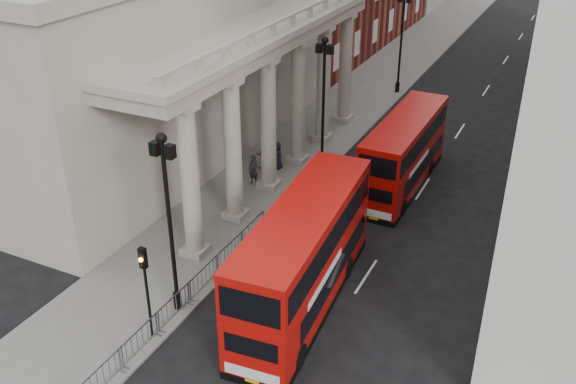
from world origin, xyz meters
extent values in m
plane|color=black|center=(0.00, 0.00, 0.00)|extent=(260.00, 260.00, 0.00)
cube|color=slate|center=(-3.00, 30.00, 0.06)|extent=(6.00, 140.00, 0.12)
cube|color=slate|center=(13.50, 30.00, 0.06)|extent=(3.00, 140.00, 0.12)
cube|color=slate|center=(-0.05, 30.00, 0.07)|extent=(0.20, 140.00, 0.14)
cube|color=gray|center=(-10.50, 18.00, 6.00)|extent=(9.00, 28.00, 12.00)
cylinder|color=black|center=(-0.60, 4.00, 0.52)|extent=(0.36, 0.36, 0.80)
cylinder|color=black|center=(-0.60, 4.00, 4.12)|extent=(0.18, 0.18, 8.00)
sphere|color=black|center=(-0.60, 4.00, 8.22)|extent=(0.44, 0.44, 0.44)
cube|color=black|center=(-0.25, 4.00, 7.72)|extent=(0.35, 0.35, 0.55)
cube|color=black|center=(-0.95, 4.00, 7.72)|extent=(0.35, 0.35, 0.55)
cylinder|color=black|center=(-0.60, 20.00, 0.52)|extent=(0.36, 0.36, 0.80)
cylinder|color=black|center=(-0.60, 20.00, 4.12)|extent=(0.18, 0.18, 8.00)
sphere|color=black|center=(-0.60, 20.00, 8.22)|extent=(0.44, 0.44, 0.44)
cube|color=black|center=(-0.25, 20.00, 7.72)|extent=(0.35, 0.35, 0.55)
cube|color=black|center=(-0.95, 20.00, 7.72)|extent=(0.35, 0.35, 0.55)
cylinder|color=black|center=(-0.60, 36.00, 0.52)|extent=(0.36, 0.36, 0.80)
cylinder|color=black|center=(-0.60, 36.00, 4.12)|extent=(0.18, 0.18, 8.00)
cylinder|color=black|center=(-0.50, 2.00, 1.82)|extent=(0.12, 0.12, 3.40)
cube|color=black|center=(-0.50, 2.00, 3.97)|extent=(0.28, 0.22, 0.90)
sphere|color=black|center=(-0.50, 1.87, 4.27)|extent=(0.18, 0.18, 0.18)
sphere|color=orange|center=(-0.50, 1.87, 3.97)|extent=(0.18, 0.18, 0.18)
sphere|color=black|center=(-0.50, 1.87, 3.67)|extent=(0.18, 0.18, 0.18)
cube|color=gray|center=(-0.35, -1.30, 0.67)|extent=(0.50, 2.30, 1.10)
cube|color=gray|center=(-0.35, 1.05, 0.67)|extent=(0.50, 2.30, 1.10)
cube|color=gray|center=(-0.35, 3.40, 0.67)|extent=(0.50, 2.30, 1.10)
cube|color=gray|center=(-0.35, 5.75, 0.67)|extent=(0.50, 2.30, 1.10)
cube|color=gray|center=(-0.35, 8.10, 0.67)|extent=(0.50, 2.30, 1.10)
cube|color=gray|center=(-0.35, 10.45, 0.67)|extent=(0.50, 2.30, 1.10)
cube|color=#BB0C08|center=(4.14, 6.89, 1.44)|extent=(3.54, 11.35, 2.13)
cube|color=#BB0C08|center=(4.14, 6.89, 3.65)|extent=(3.54, 11.35, 1.86)
cube|color=#BB0C08|center=(4.14, 6.89, 4.71)|extent=(3.58, 11.40, 0.27)
cube|color=black|center=(4.14, 6.89, 0.19)|extent=(3.56, 11.35, 0.37)
cube|color=black|center=(4.14, 6.89, 1.70)|extent=(3.43, 9.23, 1.06)
cube|color=black|center=(4.14, 6.89, 3.75)|extent=(3.55, 10.72, 1.17)
cube|color=white|center=(4.58, 1.33, 0.69)|extent=(2.23, 0.24, 0.48)
cube|color=yellow|center=(4.58, 1.32, 0.34)|extent=(0.59, 0.09, 0.14)
cylinder|color=black|center=(3.25, 2.92, 0.53)|extent=(0.42, 1.09, 1.06)
cylinder|color=black|center=(5.64, 3.11, 0.53)|extent=(0.42, 1.09, 1.06)
cylinder|color=black|center=(2.73, 9.39, 0.53)|extent=(0.42, 1.09, 1.06)
cylinder|color=black|center=(5.13, 9.59, 0.53)|extent=(0.42, 1.09, 1.06)
cube|color=#AE0B08|center=(4.70, 19.83, 1.28)|extent=(2.44, 9.98, 1.90)
cube|color=#AE0B08|center=(4.70, 19.83, 3.25)|extent=(2.44, 9.98, 1.66)
cube|color=#AE0B08|center=(4.70, 19.83, 4.20)|extent=(2.48, 10.02, 0.24)
cube|color=black|center=(4.70, 19.83, 0.17)|extent=(2.46, 9.98, 0.33)
cube|color=black|center=(4.70, 19.83, 1.52)|extent=(2.49, 8.08, 0.95)
cube|color=black|center=(4.70, 19.83, 3.34)|extent=(2.50, 9.41, 1.04)
cube|color=white|center=(4.67, 14.85, 0.62)|extent=(1.99, 0.07, 0.43)
cube|color=yellow|center=(4.67, 14.84, 0.30)|extent=(0.52, 0.04, 0.12)
cylinder|color=black|center=(3.61, 16.37, 0.47)|extent=(0.31, 0.95, 0.95)
cylinder|color=black|center=(5.75, 16.35, 0.47)|extent=(0.31, 0.95, 0.95)
cylinder|color=black|center=(3.65, 22.16, 0.47)|extent=(0.31, 0.95, 0.95)
cylinder|color=black|center=(5.79, 22.14, 0.47)|extent=(0.31, 0.95, 0.95)
imported|color=black|center=(-3.33, 15.96, 1.05)|extent=(0.74, 0.55, 1.86)
imported|color=black|center=(-3.80, 18.13, 1.06)|extent=(1.13, 1.03, 1.88)
imported|color=black|center=(-3.01, 18.50, 1.01)|extent=(1.02, 0.85, 1.78)
camera|label=1|loc=(13.59, -14.16, 17.86)|focal=40.00mm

